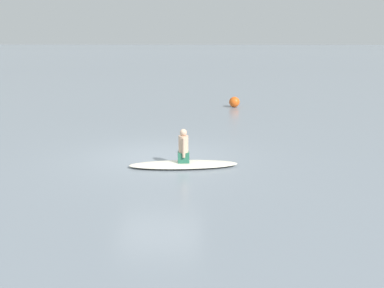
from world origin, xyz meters
The scene contains 4 objects.
ground_plane centered at (0.00, 0.00, 0.00)m, with size 400.00×400.00×0.00m, color gray.
surfboard centered at (-0.81, 0.90, 0.07)m, with size 2.94×0.79×0.13m, color silver.
person_paddler centered at (-0.81, 0.90, 0.54)m, with size 0.33×0.40×0.91m.
buoy_marker centered at (-2.48, -9.58, 0.26)m, with size 0.53×0.53×0.53m, color #E55919.
Camera 1 is at (-1.78, 12.18, 3.41)m, focal length 40.90 mm.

